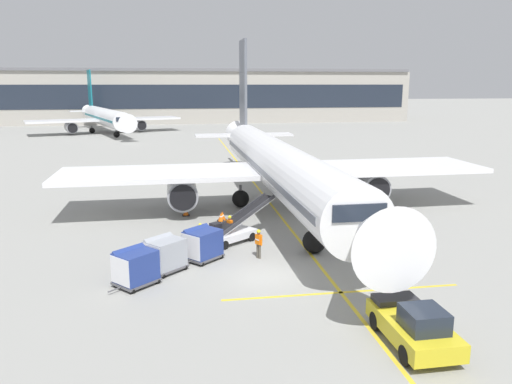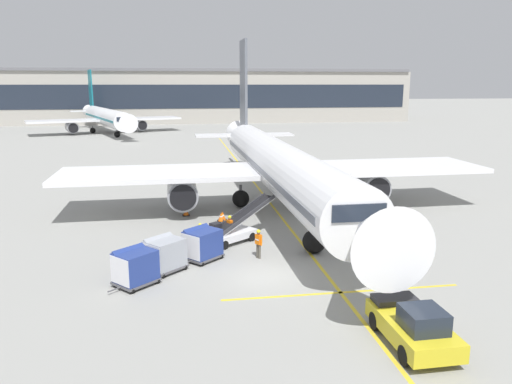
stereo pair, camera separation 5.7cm
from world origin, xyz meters
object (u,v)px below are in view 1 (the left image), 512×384
object	(u,v)px
baggage_cart_lead	(202,243)
distant_airplane	(105,117)
safety_cone_engine_keepout	(223,216)
parked_airplane	(276,164)
ground_crew_marshaller	(200,235)
ground_crew_by_carts	(230,227)
safety_cone_nose_mark	(186,212)
safety_cone_wingtip	(221,217)
belt_loader	(233,229)
ground_crew_by_loader	(259,242)
baggage_cart_third	(135,266)
baggage_cart_second	(164,253)
pushback_tug	(414,325)

from	to	relation	value
baggage_cart_lead	distant_airplane	size ratio (longest dim) A/B	0.07
distant_airplane	safety_cone_engine_keepout	bearing A→B (deg)	-76.01
parked_airplane	ground_crew_marshaller	world-z (taller)	parked_airplane
ground_crew_by_carts	ground_crew_marshaller	bearing A→B (deg)	-142.16
parked_airplane	safety_cone_nose_mark	size ratio (longest dim) A/B	69.67
safety_cone_wingtip	safety_cone_nose_mark	distance (m)	3.33
safety_cone_engine_keepout	belt_loader	bearing A→B (deg)	-87.38
safety_cone_nose_mark	safety_cone_wingtip	bearing A→B (deg)	-39.84
belt_loader	ground_crew_marshaller	size ratio (longest dim) A/B	2.93
ground_crew_by_loader	safety_cone_nose_mark	xyz separation A→B (m)	(-4.03, 10.39, -0.69)
baggage_cart_lead	safety_cone_wingtip	world-z (taller)	baggage_cart_lead
belt_loader	baggage_cart_third	world-z (taller)	belt_loader
baggage_cart_lead	safety_cone_nose_mark	size ratio (longest dim) A/B	4.05
parked_airplane	ground_crew_by_loader	distance (m)	12.29
ground_crew_by_carts	baggage_cart_second	bearing A→B (deg)	-131.31
belt_loader	distant_airplane	size ratio (longest dim) A/B	0.13
safety_cone_nose_mark	ground_crew_by_carts	bearing A→B (deg)	-68.91
parked_airplane	baggage_cart_second	size ratio (longest dim) A/B	17.22
distant_airplane	ground_crew_by_carts	bearing A→B (deg)	-76.90
parked_airplane	distant_airplane	size ratio (longest dim) A/B	1.13
safety_cone_engine_keepout	distant_airplane	xyz separation A→B (m)	(-17.75, 71.27, 2.89)
baggage_cart_third	pushback_tug	bearing A→B (deg)	-34.81
ground_crew_by_carts	ground_crew_marshaller	xyz separation A→B (m)	(-1.96, -1.52, 0.00)
ground_crew_by_carts	safety_cone_wingtip	bearing A→B (deg)	91.63
safety_cone_nose_mark	distant_airplane	size ratio (longest dim) A/B	0.02
belt_loader	safety_cone_engine_keepout	world-z (taller)	belt_loader
ground_crew_by_loader	safety_cone_nose_mark	world-z (taller)	ground_crew_by_loader
ground_crew_marshaller	safety_cone_engine_keepout	bearing A→B (deg)	73.61
ground_crew_by_carts	ground_crew_marshaller	distance (m)	2.48
baggage_cart_lead	baggage_cart_second	world-z (taller)	same
baggage_cart_third	distant_airplane	size ratio (longest dim) A/B	0.07
baggage_cart_lead	ground_crew_marshaller	distance (m)	1.64
baggage_cart_second	baggage_cart_third	distance (m)	2.25
ground_crew_by_loader	safety_cone_wingtip	bearing A→B (deg)	100.09
baggage_cart_third	safety_cone_engine_keepout	bearing A→B (deg)	64.50
ground_crew_by_loader	distant_airplane	bearing A→B (deg)	103.46
baggage_cart_second	safety_cone_engine_keepout	bearing A→B (deg)	67.41
baggage_cart_second	ground_crew_marshaller	size ratio (longest dim) A/B	1.47
ground_crew_marshaller	safety_cone_engine_keepout	size ratio (longest dim) A/B	2.47
ground_crew_by_loader	ground_crew_marshaller	size ratio (longest dim) A/B	1.00
parked_airplane	safety_cone_nose_mark	xyz separation A→B (m)	(-7.32, -1.16, -3.34)
parked_airplane	baggage_cart_third	world-z (taller)	parked_airplane
ground_crew_by_carts	distant_airplane	bearing A→B (deg)	103.10
ground_crew_marshaller	safety_cone_wingtip	size ratio (longest dim) A/B	2.56
baggage_cart_lead	baggage_cart_third	xyz separation A→B (m)	(-3.54, -3.19, 0.00)
pushback_tug	belt_loader	bearing A→B (deg)	111.25
parked_airplane	safety_cone_engine_keepout	xyz separation A→B (m)	(-4.64, -3.05, -3.30)
safety_cone_engine_keepout	ground_crew_by_carts	bearing A→B (deg)	-89.85
belt_loader	safety_cone_engine_keepout	xyz separation A→B (m)	(-0.24, 5.15, -0.47)
parked_airplane	safety_cone_wingtip	size ratio (longest dim) A/B	64.73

